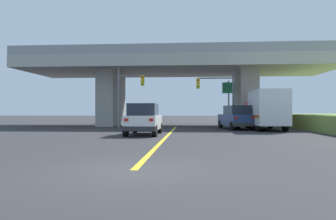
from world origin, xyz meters
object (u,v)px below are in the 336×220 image
Objects in this scene: suv_lead at (144,119)px; box_truck at (266,110)px; traffic_signal_nearside at (220,91)px; highway_sign at (229,93)px; suv_crossing at (236,117)px; traffic_signal_farside at (127,90)px.

suv_lead is 10.97m from box_truck.
traffic_signal_nearside is 2.96m from highway_sign.
suv_crossing is at bearing -89.95° from highway_sign.
traffic_signal_farside reaches higher than highway_sign.
highway_sign is at bearing 67.69° from traffic_signal_nearside.
suv_lead is at bearing -120.20° from highway_sign.
highway_sign reaches higher than suv_lead.
traffic_signal_farside reaches higher than suv_crossing.
suv_lead is 9.81m from traffic_signal_farside.
suv_lead is 0.86× the size of suv_crossing.
traffic_signal_nearside is (-3.44, 2.97, 1.70)m from box_truck.
highway_sign is (9.79, 2.73, -0.19)m from traffic_signal_farside.
highway_sign is at bearing 59.80° from suv_lead.
traffic_signal_farside is (-9.80, 2.19, 2.50)m from suv_crossing.
traffic_signal_farside is 1.22× the size of highway_sign.
suv_lead is 0.64× the size of box_truck.
box_truck reaches higher than suv_lead.
traffic_signal_nearside reaches higher than highway_sign.
traffic_signal_farside is (-2.96, 9.01, 2.51)m from suv_lead.
highway_sign is at bearing 15.58° from traffic_signal_farside.
suv_lead is at bearing -146.61° from box_truck.
highway_sign is at bearing 80.18° from suv_crossing.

